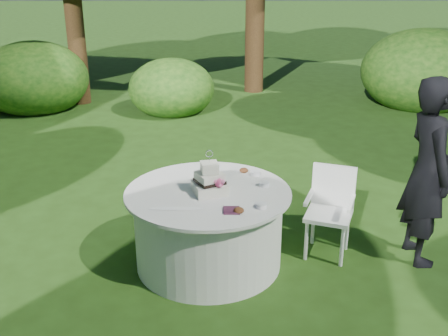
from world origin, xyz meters
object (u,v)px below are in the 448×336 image
(napkins, at_px, (232,210))
(cake, at_px, (210,181))
(chair, at_px, (331,204))
(guest, at_px, (428,172))
(table, at_px, (208,227))

(napkins, bearing_deg, cake, 116.12)
(cake, relative_size, chair, 0.47)
(guest, bearing_deg, table, 89.40)
(table, relative_size, cake, 3.73)
(cake, bearing_deg, chair, 12.82)
(guest, bearing_deg, chair, 78.39)
(chair, bearing_deg, cake, -167.18)
(table, bearing_deg, guest, 2.99)
(guest, bearing_deg, napkins, 102.59)
(table, distance_m, chair, 1.24)
(cake, distance_m, chair, 1.28)
(table, bearing_deg, chair, 10.77)
(napkins, relative_size, cake, 0.33)
(guest, relative_size, table, 1.17)
(cake, xyz_separation_m, chair, (1.19, 0.27, -0.36))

